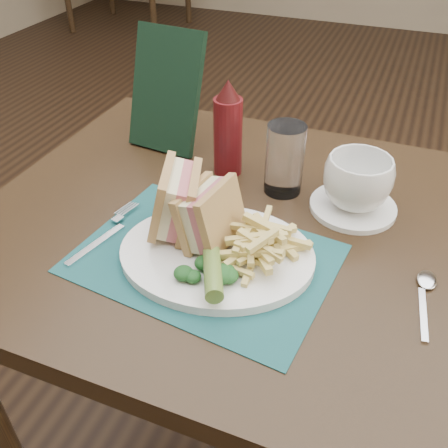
% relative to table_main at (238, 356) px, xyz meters
% --- Properties ---
extents(floor, '(7.00, 7.00, 0.00)m').
position_rel_table_main_xyz_m(floor, '(0.00, 0.50, -0.38)').
color(floor, black).
rests_on(floor, ground).
extents(wall_back, '(6.00, 0.00, 6.00)m').
position_rel_table_main_xyz_m(wall_back, '(0.00, 4.00, -0.38)').
color(wall_back, tan).
rests_on(wall_back, ground).
extents(table_main, '(0.90, 0.75, 0.75)m').
position_rel_table_main_xyz_m(table_main, '(0.00, 0.00, 0.00)').
color(table_main, black).
rests_on(table_main, ground).
extents(placemat, '(0.41, 0.32, 0.00)m').
position_rel_table_main_xyz_m(placemat, '(-0.02, -0.12, 0.38)').
color(placemat, '#184D4F').
rests_on(placemat, table_main).
extents(plate, '(0.34, 0.29, 0.01)m').
position_rel_table_main_xyz_m(plate, '(-0.00, -0.11, 0.38)').
color(plate, white).
rests_on(plate, placemat).
extents(sandwich_half_a, '(0.11, 0.13, 0.11)m').
position_rel_table_main_xyz_m(sandwich_half_a, '(-0.10, -0.09, 0.45)').
color(sandwich_half_a, tan).
rests_on(sandwich_half_a, plate).
extents(sandwich_half_b, '(0.09, 0.11, 0.10)m').
position_rel_table_main_xyz_m(sandwich_half_b, '(-0.04, -0.09, 0.44)').
color(sandwich_half_b, tan).
rests_on(sandwich_half_b, plate).
extents(kale_garnish, '(0.11, 0.08, 0.03)m').
position_rel_table_main_xyz_m(kale_garnish, '(0.01, -0.17, 0.41)').
color(kale_garnish, '#163E1A').
rests_on(kale_garnish, plate).
extents(pickle_spear, '(0.07, 0.12, 0.03)m').
position_rel_table_main_xyz_m(pickle_spear, '(0.02, -0.17, 0.41)').
color(pickle_spear, '#55752C').
rests_on(pickle_spear, plate).
extents(fries_pile, '(0.18, 0.20, 0.06)m').
position_rel_table_main_xyz_m(fries_pile, '(0.07, -0.10, 0.42)').
color(fries_pile, '#D6C16B').
rests_on(fries_pile, plate).
extents(fork, '(0.07, 0.17, 0.01)m').
position_rel_table_main_xyz_m(fork, '(-0.19, -0.13, 0.38)').
color(fork, silver).
rests_on(fork, placemat).
extents(spoon, '(0.05, 0.15, 0.01)m').
position_rel_table_main_xyz_m(spoon, '(0.30, -0.09, 0.38)').
color(spoon, silver).
rests_on(spoon, table_main).
extents(saucer, '(0.18, 0.18, 0.01)m').
position_rel_table_main_xyz_m(saucer, '(0.17, 0.10, 0.38)').
color(saucer, white).
rests_on(saucer, table_main).
extents(coffee_cup, '(0.16, 0.16, 0.09)m').
position_rel_table_main_xyz_m(coffee_cup, '(0.17, 0.10, 0.43)').
color(coffee_cup, white).
rests_on(coffee_cup, saucer).
extents(drinking_glass, '(0.09, 0.09, 0.13)m').
position_rel_table_main_xyz_m(drinking_glass, '(0.04, 0.11, 0.44)').
color(drinking_glass, white).
rests_on(drinking_glass, table_main).
extents(ketchup_bottle, '(0.06, 0.06, 0.19)m').
position_rel_table_main_xyz_m(ketchup_bottle, '(-0.08, 0.13, 0.47)').
color(ketchup_bottle, '#520E11').
rests_on(ketchup_bottle, table_main).
extents(check_presenter, '(0.16, 0.11, 0.24)m').
position_rel_table_main_xyz_m(check_presenter, '(-0.24, 0.20, 0.49)').
color(check_presenter, black).
rests_on(check_presenter, table_main).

